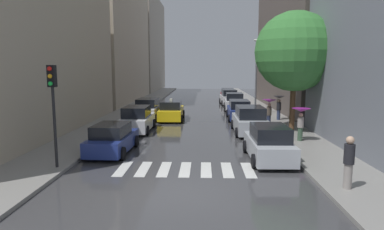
{
  "coord_description": "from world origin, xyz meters",
  "views": [
    {
      "loc": [
        0.78,
        -11.1,
        4.32
      ],
      "look_at": [
        -0.13,
        14.93,
        0.69
      ],
      "focal_mm": 31.47,
      "sensor_mm": 36.0,
      "label": 1
    }
  ],
  "objects_px": {
    "parked_car_right_third": "(239,110)",
    "pedestrian_near_tree": "(279,103)",
    "parked_car_right_fourth": "(234,102)",
    "pedestrian_far_side": "(269,107)",
    "traffic_light_left_corner": "(53,93)",
    "parked_car_right_nearest": "(269,144)",
    "parked_car_right_sixth": "(227,95)",
    "parked_car_left_third": "(148,109)",
    "parked_car_left_second": "(137,120)",
    "parked_car_left_nearest": "(112,139)",
    "parked_car_right_second": "(250,121)",
    "pedestrian_by_kerb": "(349,161)",
    "parked_car_right_fifth": "(229,98)",
    "pedestrian_foreground": "(301,117)",
    "street_tree_right": "(295,52)",
    "lamp_post_right": "(256,71)",
    "taxi_midroad": "(171,111)"
  },
  "relations": [
    {
      "from": "parked_car_right_nearest",
      "to": "traffic_light_left_corner",
      "type": "height_order",
      "value": "traffic_light_left_corner"
    },
    {
      "from": "parked_car_left_nearest",
      "to": "pedestrian_far_side",
      "type": "height_order",
      "value": "pedestrian_far_side"
    },
    {
      "from": "parked_car_left_second",
      "to": "parked_car_right_nearest",
      "type": "relative_size",
      "value": 1.05
    },
    {
      "from": "parked_car_left_second",
      "to": "parked_car_right_fourth",
      "type": "bearing_deg",
      "value": -32.3
    },
    {
      "from": "traffic_light_left_corner",
      "to": "pedestrian_near_tree",
      "type": "bearing_deg",
      "value": 48.01
    },
    {
      "from": "parked_car_left_nearest",
      "to": "parked_car_left_second",
      "type": "xyz_separation_m",
      "value": [
        0.1,
        5.96,
        0.09
      ]
    },
    {
      "from": "parked_car_left_third",
      "to": "lamp_post_right",
      "type": "bearing_deg",
      "value": -73.33
    },
    {
      "from": "pedestrian_by_kerb",
      "to": "street_tree_right",
      "type": "height_order",
      "value": "street_tree_right"
    },
    {
      "from": "parked_car_right_second",
      "to": "parked_car_right_fifth",
      "type": "distance_m",
      "value": 17.86
    },
    {
      "from": "parked_car_left_third",
      "to": "parked_car_right_second",
      "type": "height_order",
      "value": "parked_car_right_second"
    },
    {
      "from": "parked_car_left_third",
      "to": "parked_car_right_nearest",
      "type": "relative_size",
      "value": 1.1
    },
    {
      "from": "parked_car_right_nearest",
      "to": "parked_car_right_second",
      "type": "xyz_separation_m",
      "value": [
        -0.01,
        6.72,
        0.06
      ]
    },
    {
      "from": "parked_car_left_third",
      "to": "traffic_light_left_corner",
      "type": "xyz_separation_m",
      "value": [
        -1.47,
        -14.93,
        2.47
      ]
    },
    {
      "from": "pedestrian_far_side",
      "to": "parked_car_left_third",
      "type": "bearing_deg",
      "value": 110.22
    },
    {
      "from": "parked_car_right_fourth",
      "to": "lamp_post_right",
      "type": "distance_m",
      "value": 5.31
    },
    {
      "from": "lamp_post_right",
      "to": "parked_car_left_nearest",
      "type": "bearing_deg",
      "value": -123.37
    },
    {
      "from": "pedestrian_by_kerb",
      "to": "street_tree_right",
      "type": "xyz_separation_m",
      "value": [
        0.9,
        11.04,
        4.26
      ]
    },
    {
      "from": "parked_car_right_third",
      "to": "pedestrian_by_kerb",
      "type": "bearing_deg",
      "value": -172.28
    },
    {
      "from": "pedestrian_far_side",
      "to": "parked_car_right_fourth",
      "type": "bearing_deg",
      "value": 52.78
    },
    {
      "from": "parked_car_right_second",
      "to": "parked_car_right_sixth",
      "type": "xyz_separation_m",
      "value": [
        0.12,
        23.13,
        -0.07
      ]
    },
    {
      "from": "parked_car_right_nearest",
      "to": "pedestrian_near_tree",
      "type": "distance_m",
      "value": 12.17
    },
    {
      "from": "parked_car_right_fourth",
      "to": "pedestrian_far_side",
      "type": "height_order",
      "value": "pedestrian_far_side"
    },
    {
      "from": "parked_car_left_second",
      "to": "parked_car_right_fifth",
      "type": "distance_m",
      "value": 19.07
    },
    {
      "from": "parked_car_right_nearest",
      "to": "parked_car_right_sixth",
      "type": "relative_size",
      "value": 0.88
    },
    {
      "from": "parked_car_left_second",
      "to": "parked_car_right_fifth",
      "type": "relative_size",
      "value": 1.04
    },
    {
      "from": "parked_car_left_second",
      "to": "pedestrian_near_tree",
      "type": "relative_size",
      "value": 2.25
    },
    {
      "from": "parked_car_right_third",
      "to": "pedestrian_near_tree",
      "type": "distance_m",
      "value": 3.34
    },
    {
      "from": "parked_car_right_fourth",
      "to": "pedestrian_near_tree",
      "type": "distance_m",
      "value": 8.14
    },
    {
      "from": "parked_car_right_third",
      "to": "pedestrian_near_tree",
      "type": "relative_size",
      "value": 2.37
    },
    {
      "from": "parked_car_right_nearest",
      "to": "parked_car_right_third",
      "type": "xyz_separation_m",
      "value": [
        -0.09,
        12.68,
        -0.01
      ]
    },
    {
      "from": "parked_car_right_nearest",
      "to": "parked_car_right_fourth",
      "type": "bearing_deg",
      "value": -1.25
    },
    {
      "from": "parked_car_left_nearest",
      "to": "parked_car_right_fourth",
      "type": "bearing_deg",
      "value": -21.19
    },
    {
      "from": "parked_car_left_nearest",
      "to": "street_tree_right",
      "type": "height_order",
      "value": "street_tree_right"
    },
    {
      "from": "traffic_light_left_corner",
      "to": "street_tree_right",
      "type": "bearing_deg",
      "value": 36.17
    },
    {
      "from": "parked_car_right_fourth",
      "to": "parked_car_right_third",
      "type": "bearing_deg",
      "value": -179.63
    },
    {
      "from": "parked_car_right_sixth",
      "to": "pedestrian_near_tree",
      "type": "height_order",
      "value": "pedestrian_near_tree"
    },
    {
      "from": "parked_car_left_nearest",
      "to": "pedestrian_far_side",
      "type": "bearing_deg",
      "value": -48.93
    },
    {
      "from": "pedestrian_foreground",
      "to": "parked_car_left_second",
      "type": "bearing_deg",
      "value": -49.72
    },
    {
      "from": "pedestrian_by_kerb",
      "to": "street_tree_right",
      "type": "relative_size",
      "value": 0.24
    },
    {
      "from": "parked_car_left_nearest",
      "to": "parked_car_right_fourth",
      "type": "distance_m",
      "value": 19.83
    },
    {
      "from": "parked_car_right_third",
      "to": "parked_car_right_sixth",
      "type": "bearing_deg",
      "value": 0.09
    },
    {
      "from": "parked_car_right_nearest",
      "to": "parked_car_right_sixth",
      "type": "distance_m",
      "value": 29.85
    },
    {
      "from": "parked_car_left_second",
      "to": "taxi_midroad",
      "type": "distance_m",
      "value": 5.57
    },
    {
      "from": "parked_car_right_fifth",
      "to": "pedestrian_foreground",
      "type": "relative_size",
      "value": 2.22
    },
    {
      "from": "parked_car_right_fourth",
      "to": "lamp_post_right",
      "type": "bearing_deg",
      "value": -155.77
    },
    {
      "from": "parked_car_left_third",
      "to": "parked_car_right_second",
      "type": "xyz_separation_m",
      "value": [
        7.83,
        -6.26,
        0.03
      ]
    },
    {
      "from": "pedestrian_by_kerb",
      "to": "parked_car_right_fifth",
      "type": "bearing_deg",
      "value": 89.11
    },
    {
      "from": "parked_car_right_second",
      "to": "pedestrian_far_side",
      "type": "relative_size",
      "value": 2.45
    },
    {
      "from": "parked_car_left_nearest",
      "to": "traffic_light_left_corner",
      "type": "xyz_separation_m",
      "value": [
        -1.57,
        -3.06,
        2.56
      ]
    },
    {
      "from": "pedestrian_foreground",
      "to": "parked_car_right_fifth",
      "type": "bearing_deg",
      "value": -114.57
    }
  ]
}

